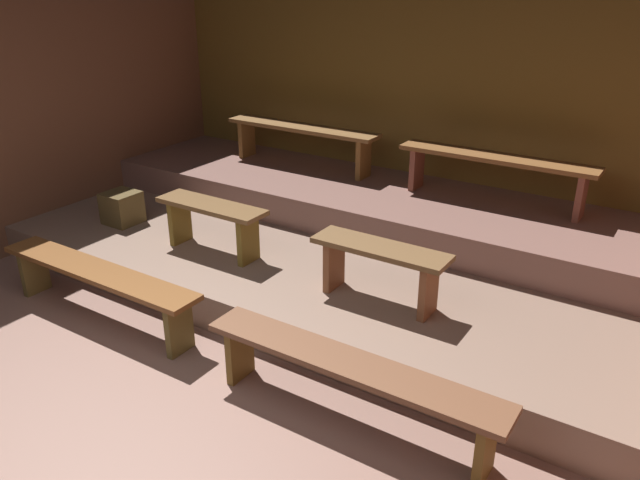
{
  "coord_description": "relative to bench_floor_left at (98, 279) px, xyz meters",
  "views": [
    {
      "loc": [
        2.5,
        -1.32,
        2.4
      ],
      "look_at": [
        0.09,
        2.39,
        0.48
      ],
      "focal_mm": 35.09,
      "sensor_mm": 36.0,
      "label": 1
    }
  ],
  "objects": [
    {
      "name": "bench_middle_right",
      "position": [
        2.04,
        2.52,
        0.56
      ],
      "size": [
        1.66,
        0.28,
        0.42
      ],
      "color": "brown",
      "rests_on": "platform_middle"
    },
    {
      "name": "wall_back",
      "position": [
        1.06,
        2.96,
        0.85
      ],
      "size": [
        6.2,
        0.06,
        2.37
      ],
      "primitive_type": "cube",
      "color": "brown",
      "rests_on": "ground"
    },
    {
      "name": "bench_floor_right",
      "position": [
        2.12,
        0.0,
        0.0
      ],
      "size": [
        1.83,
        0.28,
        0.42
      ],
      "color": "brown",
      "rests_on": "ground"
    },
    {
      "name": "platform_middle",
      "position": [
        1.06,
        2.29,
        0.09
      ],
      "size": [
        5.4,
        1.28,
        0.28
      ],
      "primitive_type": "cube",
      "color": "#7D574D",
      "rests_on": "platform_lower"
    },
    {
      "name": "bench_middle_left",
      "position": [
        0.08,
        2.52,
        0.56
      ],
      "size": [
        1.66,
        0.28,
        0.42
      ],
      "color": "brown",
      "rests_on": "platform_middle"
    },
    {
      "name": "platform_lower",
      "position": [
        1.06,
        1.61,
        -0.19
      ],
      "size": [
        5.4,
        2.64,
        0.28
      ],
      "primitive_type": "cube",
      "color": "#836757",
      "rests_on": "ground"
    },
    {
      "name": "bench_floor_left",
      "position": [
        0.0,
        0.0,
        0.0
      ],
      "size": [
        1.83,
        0.28,
        0.42
      ],
      "color": "brown",
      "rests_on": "ground"
    },
    {
      "name": "wooden_crate_lower",
      "position": [
        -0.82,
        0.95,
        0.09
      ],
      "size": [
        0.29,
        0.29,
        0.29
      ],
      "primitive_type": "cube",
      "color": "brown",
      "rests_on": "platform_lower"
    },
    {
      "name": "bench_lower_left",
      "position": [
        0.3,
        0.91,
        0.25
      ],
      "size": [
        0.96,
        0.28,
        0.42
      ],
      "color": "brown",
      "rests_on": "platform_lower"
    },
    {
      "name": "bench_lower_right",
      "position": [
        1.82,
        0.91,
        0.25
      ],
      "size": [
        0.96,
        0.28,
        0.42
      ],
      "color": "brown",
      "rests_on": "platform_lower"
    },
    {
      "name": "wall_left",
      "position": [
        -1.67,
        0.87,
        0.85
      ],
      "size": [
        0.06,
        4.93,
        2.37
      ],
      "primitive_type": "cube",
      "color": "brown",
      "rests_on": "ground"
    },
    {
      "name": "ground",
      "position": [
        1.06,
        0.87,
        -0.37
      ],
      "size": [
        6.2,
        4.93,
        0.08
      ],
      "primitive_type": "cube",
      "color": "#825E51"
    }
  ]
}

